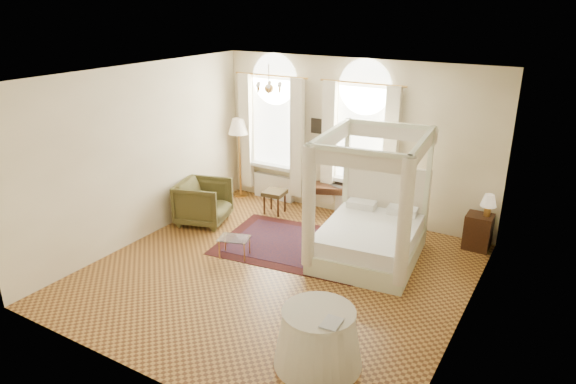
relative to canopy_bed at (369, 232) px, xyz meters
name	(u,v)px	position (x,y,z in m)	size (l,w,h in m)	color
ground	(278,273)	(-1.12, -1.26, -0.52)	(6.00, 6.00, 0.00)	#A77330
room_walls	(277,162)	(-1.12, -1.26, 1.46)	(6.00, 6.00, 6.00)	#FFEDC2
window_left	(273,137)	(-3.02, 1.61, 0.97)	(1.62, 0.27, 3.29)	white
window_right	(360,150)	(-0.92, 1.61, 0.97)	(1.62, 0.27, 3.29)	white
chandelier	(269,87)	(-2.02, -0.06, 2.39)	(0.51, 0.45, 0.50)	#BC893E
wall_pictures	(358,129)	(-1.03, 1.71, 1.37)	(2.54, 0.03, 0.39)	black
canopy_bed	(369,232)	(0.00, 0.00, 0.00)	(1.95, 2.29, 2.29)	beige
nightstand	(478,232)	(1.58, 1.44, -0.19)	(0.47, 0.42, 0.67)	#3B1E10
nightstand_lamp	(489,202)	(1.68, 1.46, 0.42)	(0.28, 0.28, 0.41)	#BC893E
writing_desk	(332,190)	(-1.43, 1.44, 0.08)	(1.05, 0.81, 0.70)	#3B1E10
laptop	(338,186)	(-1.30, 1.42, 0.19)	(0.32, 0.21, 0.03)	black
stool	(275,195)	(-2.56, 0.94, -0.09)	(0.49, 0.49, 0.51)	#4C3D20
armchair	(204,202)	(-3.55, -0.23, -0.07)	(0.96, 0.99, 0.90)	#423C1C
coffee_table	(234,240)	(-2.10, -1.15, -0.19)	(0.63, 0.52, 0.37)	silver
floor_lamp	(239,130)	(-3.82, 1.44, 1.06)	(0.48, 0.48, 1.85)	#BC893E
oriental_rug	(296,245)	(-1.37, -0.19, -0.51)	(3.07, 2.38, 0.01)	#3B100E
side_table	(318,338)	(0.53, -2.96, -0.14)	(1.13, 1.13, 0.77)	silver
book	(323,321)	(0.68, -3.13, 0.27)	(0.22, 0.29, 0.03)	black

